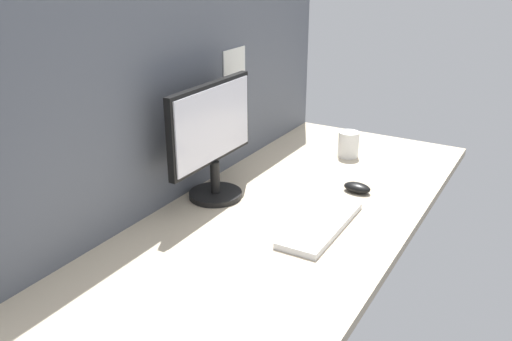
# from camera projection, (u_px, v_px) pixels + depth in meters

# --- Properties ---
(ground_plane) EXTENTS (1.80, 0.80, 0.03)m
(ground_plane) POSITION_uv_depth(u_px,v_px,m) (284.00, 214.00, 1.76)
(ground_plane) COLOR tan
(cubicle_wall_back) EXTENTS (1.80, 0.06, 0.69)m
(cubicle_wall_back) POSITION_uv_depth(u_px,v_px,m) (186.00, 91.00, 1.80)
(cubicle_wall_back) COLOR #565B66
(cubicle_wall_back) RESTS_ON ground_plane
(monitor) EXTENTS (0.43, 0.18, 0.39)m
(monitor) POSITION_uv_depth(u_px,v_px,m) (212.00, 136.00, 1.76)
(monitor) COLOR black
(monitor) RESTS_ON ground_plane
(keyboard) EXTENTS (0.37, 0.13, 0.02)m
(keyboard) POSITION_uv_depth(u_px,v_px,m) (321.00, 224.00, 1.64)
(keyboard) COLOR silver
(keyboard) RESTS_ON ground_plane
(mouse) EXTENTS (0.06, 0.10, 0.03)m
(mouse) POSITION_uv_depth(u_px,v_px,m) (357.00, 188.00, 1.87)
(mouse) COLOR black
(mouse) RESTS_ON ground_plane
(mug_ceramic_white) EXTENTS (0.08, 0.08, 0.10)m
(mug_ceramic_white) POSITION_uv_depth(u_px,v_px,m) (349.00, 144.00, 2.18)
(mug_ceramic_white) COLOR white
(mug_ceramic_white) RESTS_ON ground_plane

